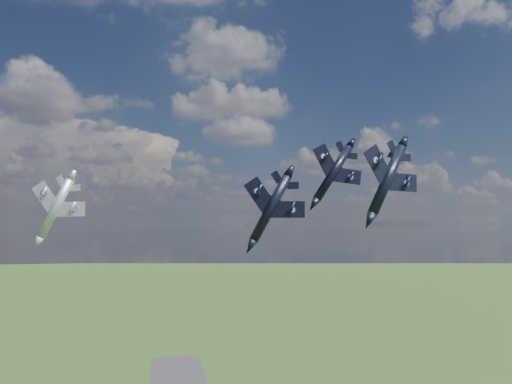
{
  "coord_description": "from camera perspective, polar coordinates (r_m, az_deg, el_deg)",
  "views": [
    {
      "loc": [
        -12.75,
        -55.71,
        78.71
      ],
      "look_at": [
        2.12,
        17.64,
        83.53
      ],
      "focal_mm": 35.0,
      "sensor_mm": 36.0,
      "label": 1
    }
  ],
  "objects": [
    {
      "name": "jet_high_navy",
      "position": [
        91.0,
        8.81,
        2.17
      ],
      "size": [
        12.4,
        16.69,
        9.11
      ],
      "primitive_type": null,
      "rotation": [
        0.0,
        0.59,
        0.07
      ],
      "color": "black"
    },
    {
      "name": "jet_lead_navy",
      "position": [
        73.4,
        1.68,
        -1.84
      ],
      "size": [
        14.36,
        17.06,
        7.61
      ],
      "primitive_type": null,
      "rotation": [
        0.0,
        0.49,
        -0.28
      ],
      "color": "black"
    },
    {
      "name": "jet_left_silver",
      "position": [
        84.38,
        -21.94,
        -1.72
      ],
      "size": [
        13.35,
        16.01,
        7.05
      ],
      "primitive_type": null,
      "rotation": [
        0.0,
        0.47,
        -0.25
      ],
      "color": "#9DA1A8"
    },
    {
      "name": "jet_right_navy",
      "position": [
        60.58,
        14.77,
        1.36
      ],
      "size": [
        11.99,
        14.57,
        6.77
      ],
      "primitive_type": null,
      "rotation": [
        0.0,
        0.51,
        0.23
      ],
      "color": "black"
    }
  ]
}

